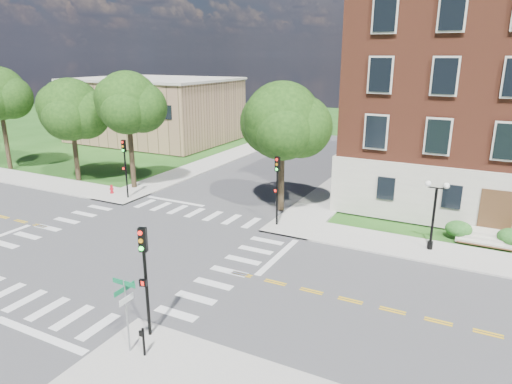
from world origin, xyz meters
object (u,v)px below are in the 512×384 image
at_px(traffic_signal_nw, 125,161).
at_px(twin_lamp_west, 434,211).
at_px(traffic_signal_se, 145,268).
at_px(street_sign_pole, 126,302).
at_px(push_button_post, 143,341).
at_px(traffic_signal_ne, 277,182).
at_px(fire_hydrant, 112,189).

distance_m(traffic_signal_nw, twin_lamp_west, 23.56).
bearing_deg(traffic_signal_se, street_sign_pole, -88.73).
distance_m(traffic_signal_nw, push_button_post, 21.68).
xyz_separation_m(traffic_signal_se, traffic_signal_ne, (-0.66, 14.25, 0.00)).
bearing_deg(traffic_signal_nw, fire_hydrant, 171.58).
bearing_deg(fire_hydrant, street_sign_pole, -44.29).
distance_m(street_sign_pole, fire_hydrant, 22.80).
bearing_deg(fire_hydrant, traffic_signal_nw, -8.42).
bearing_deg(traffic_signal_se, twin_lamp_west, 57.56).
bearing_deg(street_sign_pole, traffic_signal_ne, 92.54).
bearing_deg(twin_lamp_west, street_sign_pole, -120.33).
relative_size(traffic_signal_se, twin_lamp_west, 1.13).
height_order(street_sign_pole, fire_hydrant, street_sign_pole).
bearing_deg(street_sign_pole, twin_lamp_west, 59.67).
relative_size(traffic_signal_se, traffic_signal_nw, 1.00).
xyz_separation_m(traffic_signal_se, fire_hydrant, (-16.24, 14.65, -2.72)).
distance_m(traffic_signal_ne, fire_hydrant, 15.82).
bearing_deg(fire_hydrant, traffic_signal_se, -42.04).
height_order(twin_lamp_west, fire_hydrant, twin_lamp_west).
relative_size(traffic_signal_ne, twin_lamp_west, 1.13).
bearing_deg(twin_lamp_west, traffic_signal_nw, -179.12).
relative_size(traffic_signal_se, traffic_signal_ne, 1.00).
bearing_deg(traffic_signal_ne, traffic_signal_se, -87.35).
distance_m(twin_lamp_west, street_sign_pole, 18.46).
bearing_deg(traffic_signal_ne, twin_lamp_west, 2.62).
relative_size(traffic_signal_ne, traffic_signal_nw, 1.00).
bearing_deg(street_sign_pole, traffic_signal_nw, 132.43).
xyz_separation_m(traffic_signal_se, push_button_post, (0.73, -1.20, -2.39)).
relative_size(street_sign_pole, push_button_post, 2.58).
distance_m(street_sign_pole, push_button_post, 1.67).
xyz_separation_m(push_button_post, fire_hydrant, (-16.97, 15.85, -0.33)).
bearing_deg(push_button_post, fire_hydrant, 136.95).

